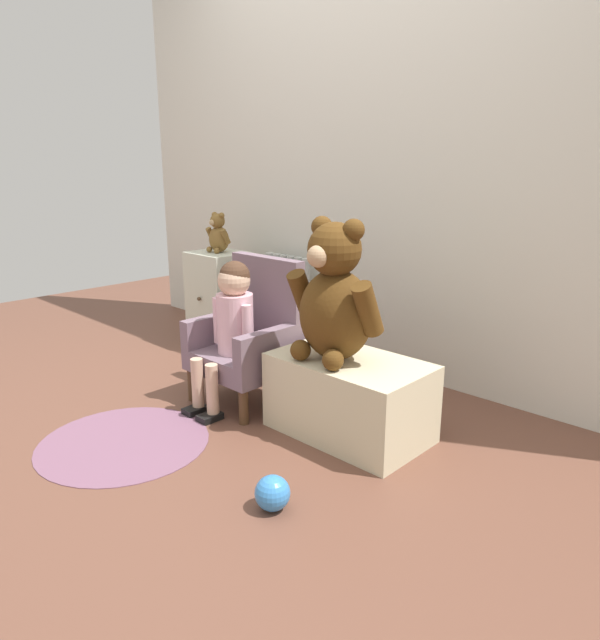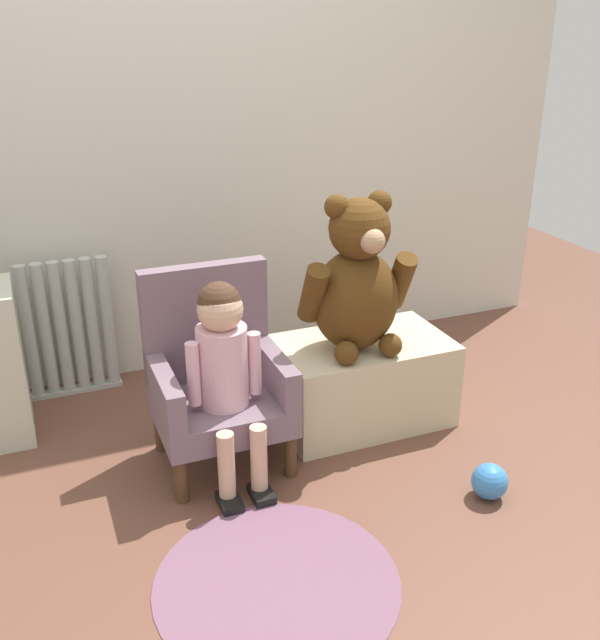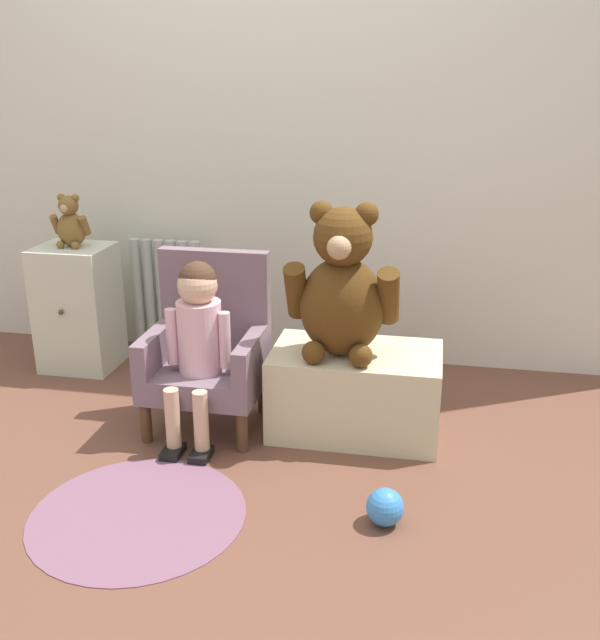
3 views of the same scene
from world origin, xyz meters
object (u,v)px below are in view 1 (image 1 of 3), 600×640
object	(u,v)px
small_teddy_bear	(218,235)
toy_ball	(272,493)
small_dresser	(220,299)
low_bench	(349,397)
radiator	(288,303)
child_figure	(231,315)
floor_rug	(124,442)
child_armchair	(251,338)
large_teddy_bear	(335,299)

from	to	relation	value
small_teddy_bear	toy_ball	size ratio (longest dim) A/B	2.01
small_dresser	low_bench	distance (m)	1.44
radiator	small_teddy_bear	xyz separation A→B (m)	(-0.35, -0.24, 0.41)
child_figure	small_teddy_bear	distance (m)	0.99
small_dresser	floor_rug	world-z (taller)	small_dresser
small_dresser	low_bench	size ratio (longest dim) A/B	0.91
child_figure	small_teddy_bear	xyz separation A→B (m)	(-0.78, 0.55, 0.25)
radiator	low_bench	bearing A→B (deg)	-32.52
child_figure	toy_ball	distance (m)	0.97
radiator	low_bench	world-z (taller)	radiator
small_dresser	child_armchair	bearing A→B (deg)	-29.02
small_teddy_bear	floor_rug	xyz separation A→B (m)	(0.75, -1.12, -0.70)
child_armchair	child_figure	bearing A→B (deg)	-90.00
radiator	child_figure	distance (m)	0.92
child_armchair	floor_rug	size ratio (longest dim) A/B	0.99
small_teddy_bear	toy_ball	distance (m)	1.95
child_figure	floor_rug	size ratio (longest dim) A/B	0.99
floor_rug	low_bench	bearing A→B (deg)	49.20
low_bench	large_teddy_bear	bearing A→B (deg)	-144.80
radiator	child_figure	xyz separation A→B (m)	(0.43, -0.80, 0.16)
small_dresser	small_teddy_bear	bearing A→B (deg)	41.12
low_bench	toy_ball	world-z (taller)	low_bench
radiator	toy_ball	bearing A→B (deg)	-46.69
child_figure	floor_rug	world-z (taller)	child_figure
radiator	small_teddy_bear	distance (m)	0.59
radiator	child_armchair	bearing A→B (deg)	-57.69
toy_ball	small_teddy_bear	bearing A→B (deg)	146.51
small_dresser	child_figure	xyz separation A→B (m)	(0.79, -0.55, 0.15)
radiator	small_dresser	size ratio (longest dim) A/B	0.98
radiator	small_dresser	world-z (taller)	small_dresser
low_bench	floor_rug	size ratio (longest dim) A/B	0.93
small_dresser	child_figure	distance (m)	0.97
radiator	floor_rug	distance (m)	1.45
small_dresser	toy_ball	world-z (taller)	small_dresser
child_armchair	toy_ball	distance (m)	0.98
small_dresser	floor_rug	distance (m)	1.38
toy_ball	floor_rug	bearing A→B (deg)	-172.28
large_teddy_bear	radiator	bearing A→B (deg)	144.41
large_teddy_bear	floor_rug	distance (m)	1.06
small_teddy_bear	toy_ball	bearing A→B (deg)	-33.49
small_dresser	child_armchair	size ratio (longest dim) A/B	0.86
radiator	child_armchair	distance (m)	0.81
child_armchair	low_bench	distance (m)	0.61
low_bench	child_figure	bearing A→B (deg)	-165.90
small_dresser	small_teddy_bear	distance (m)	0.40
low_bench	toy_ball	bearing A→B (deg)	-74.57
radiator	low_bench	distance (m)	1.21
large_teddy_bear	floor_rug	world-z (taller)	large_teddy_bear
low_bench	small_teddy_bear	bearing A→B (deg)	163.44
large_teddy_bear	small_teddy_bear	size ratio (longest dim) A/B	2.41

